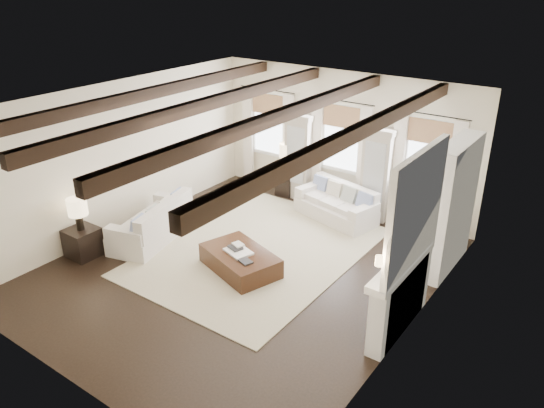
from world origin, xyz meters
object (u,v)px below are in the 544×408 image
Objects in this scene: sofa_left at (154,224)px; side_table_back at (287,182)px; side_table_front at (83,242)px; sofa_back at (338,205)px; ottoman at (240,261)px.

sofa_left reaches higher than side_table_back.
sofa_back is at bearing 53.65° from side_table_front.
sofa_left reaches higher than side_table_front.
sofa_left reaches higher than ottoman.
side_table_back is (0.90, 3.63, -0.02)m from sofa_left.
sofa_left is at bearing -104.00° from side_table_back.
side_table_back is at bearing 128.88° from ottoman.
sofa_back is 4.09m from sofa_left.
sofa_back is 1.79m from side_table_back.
side_table_front is 5.16m from side_table_back.
sofa_back is 5.51m from side_table_front.
sofa_back is 0.93× the size of sofa_left.
sofa_back is 1.36× the size of ottoman.
sofa_back is at bearing -16.03° from side_table_back.
sofa_back is 3.08× the size of side_table_back.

